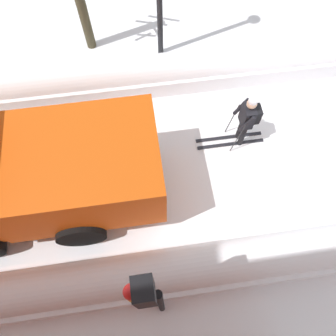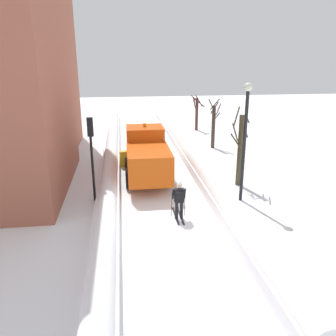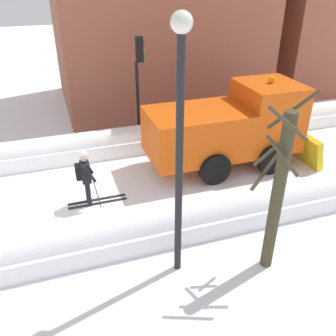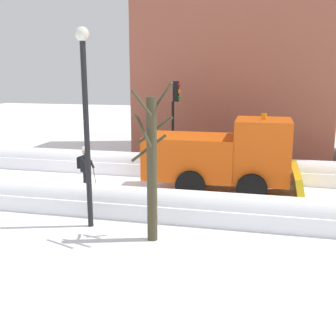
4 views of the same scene
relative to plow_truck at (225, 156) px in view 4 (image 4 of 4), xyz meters
The scene contains 8 objects.
ground_plane 4.13m from the plow_truck, 81.91° to the left, with size 80.00×80.00×0.00m, color white.
snowbank_left 4.52m from the plow_truck, 119.67° to the left, with size 1.10×36.00×1.00m.
building_brick_near 9.45m from the plow_truck, behind, with size 7.42×9.89×12.76m.
plow_truck is the anchor object (origin of this frame).
skier 5.40m from the plow_truck, 79.12° to the right, with size 0.62×1.80×1.81m.
traffic_light_pole 4.12m from the plow_truck, 138.17° to the right, with size 0.28×0.42×4.19m.
street_lamp 6.13m from the plow_truck, 39.08° to the right, with size 0.40×0.40×5.81m.
bare_tree_near 5.28m from the plow_truck, 16.78° to the right, with size 1.03×1.22×4.37m.
Camera 4 is at (14.92, 7.55, 4.61)m, focal length 44.06 mm.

